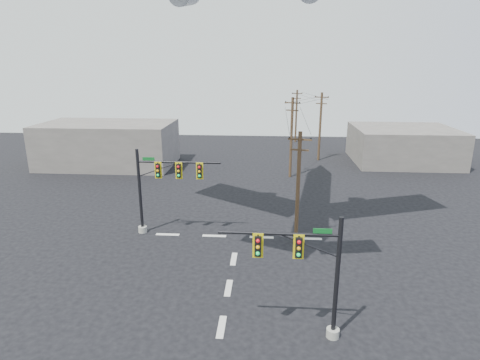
# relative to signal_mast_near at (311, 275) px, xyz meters

# --- Properties ---
(ground) EXTENTS (120.00, 120.00, 0.00)m
(ground) POSITION_rel_signal_mast_near_xyz_m (-4.72, 0.45, -3.68)
(ground) COLOR black
(ground) RESTS_ON ground
(lane_markings) EXTENTS (14.00, 21.20, 0.01)m
(lane_markings) POSITION_rel_signal_mast_near_xyz_m (-4.72, 5.78, -3.67)
(lane_markings) COLOR beige
(lane_markings) RESTS_ON ground
(signal_mast_near) EXTENTS (6.43, 0.76, 6.88)m
(signal_mast_near) POSITION_rel_signal_mast_near_xyz_m (0.00, 0.00, 0.00)
(signal_mast_near) COLOR gray
(signal_mast_near) RESTS_ON ground
(signal_mast_far) EXTENTS (7.23, 0.81, 7.32)m
(signal_mast_far) POSITION_rel_signal_mast_near_xyz_m (-11.25, 12.75, 0.46)
(signal_mast_far) COLOR gray
(signal_mast_far) RESTS_ON ground
(utility_pole_a) EXTENTS (1.80, 0.52, 9.10)m
(utility_pole_a) POSITION_rel_signal_mast_near_xyz_m (0.07, 11.73, 1.08)
(utility_pole_a) COLOR #4E3621
(utility_pole_a) RESTS_ON ground
(utility_pole_b) EXTENTS (1.90, 0.95, 10.02)m
(utility_pole_b) POSITION_rel_signal_mast_near_xyz_m (0.54, 31.14, 1.56)
(utility_pole_b) COLOR #4E3621
(utility_pole_b) RESTS_ON ground
(utility_pole_c) EXTENTS (2.00, 0.66, 9.93)m
(utility_pole_c) POSITION_rel_signal_mast_near_xyz_m (5.22, 40.61, 1.52)
(utility_pole_c) COLOR #4E3621
(utility_pole_c) RESTS_ON ground
(utility_pole_d) EXTENTS (1.92, 0.54, 9.34)m
(utility_pole_d) POSITION_rel_signal_mast_near_xyz_m (2.65, 54.68, 1.21)
(utility_pole_d) COLOR #4E3621
(utility_pole_d) RESTS_ON ground
(power_lines) EXTENTS (6.89, 42.96, 0.41)m
(power_lines) POSITION_rel_signal_mast_near_xyz_m (2.09, 33.34, 5.29)
(power_lines) COLOR black
(building_left) EXTENTS (18.00, 10.00, 6.00)m
(building_left) POSITION_rel_signal_mast_near_xyz_m (-24.72, 35.45, -0.68)
(building_left) COLOR slate
(building_left) RESTS_ON ground
(building_right) EXTENTS (14.00, 12.00, 5.00)m
(building_right) POSITION_rel_signal_mast_near_xyz_m (17.28, 40.45, -1.18)
(building_right) COLOR slate
(building_right) RESTS_ON ground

